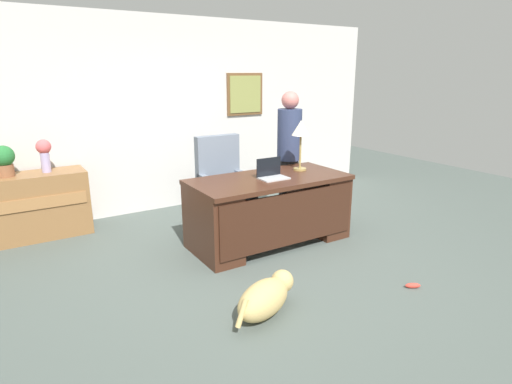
% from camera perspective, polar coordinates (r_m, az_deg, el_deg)
% --- Properties ---
extents(ground_plane, '(12.00, 12.00, 0.00)m').
position_cam_1_polar(ground_plane, '(4.43, 2.50, -10.20)').
color(ground_plane, '#4C5651').
extents(back_wall, '(7.00, 0.16, 2.70)m').
position_cam_1_polar(back_wall, '(6.32, -10.95, 10.21)').
color(back_wall, silver).
rests_on(back_wall, ground_plane).
extents(desk, '(1.83, 0.87, 0.79)m').
position_cam_1_polar(desk, '(4.90, 1.96, -2.18)').
color(desk, '#422316').
rests_on(desk, ground_plane).
extents(credenza, '(1.59, 0.50, 0.79)m').
position_cam_1_polar(credenza, '(5.73, -29.59, -1.96)').
color(credenza, olive).
rests_on(credenza, ground_plane).
extents(armchair, '(0.60, 0.59, 1.16)m').
position_cam_1_polar(armchair, '(5.54, -4.38, 0.77)').
color(armchair, slate).
rests_on(armchair, ground_plane).
extents(person_standing, '(0.32, 0.32, 1.71)m').
position_cam_1_polar(person_standing, '(5.67, 4.47, 5.05)').
color(person_standing, '#262323').
rests_on(person_standing, ground_plane).
extents(dog_lying, '(0.72, 0.50, 0.30)m').
position_cam_1_polar(dog_lying, '(3.61, 1.33, -13.96)').
color(dog_lying, tan).
rests_on(dog_lying, ground_plane).
extents(laptop, '(0.32, 0.22, 0.22)m').
position_cam_1_polar(laptop, '(4.78, 2.11, 2.54)').
color(laptop, '#B2B5BA').
rests_on(laptop, desk).
extents(desk_lamp, '(0.22, 0.22, 0.61)m').
position_cam_1_polar(desk_lamp, '(5.14, 6.07, 8.16)').
color(desk_lamp, '#9E8447').
rests_on(desk_lamp, desk).
extents(vase_with_flowers, '(0.17, 0.17, 0.39)m').
position_cam_1_polar(vase_with_flowers, '(5.62, -26.65, 4.83)').
color(vase_with_flowers, '#B1A2CE').
rests_on(vase_with_flowers, credenza).
extents(potted_plant, '(0.24, 0.24, 0.36)m').
position_cam_1_polar(potted_plant, '(5.60, -30.87, 3.76)').
color(potted_plant, brown).
rests_on(potted_plant, credenza).
extents(dog_toy_bone, '(0.15, 0.12, 0.05)m').
position_cam_1_polar(dog_toy_bone, '(4.31, 20.38, -11.74)').
color(dog_toy_bone, '#E53F33').
rests_on(dog_toy_bone, ground_plane).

